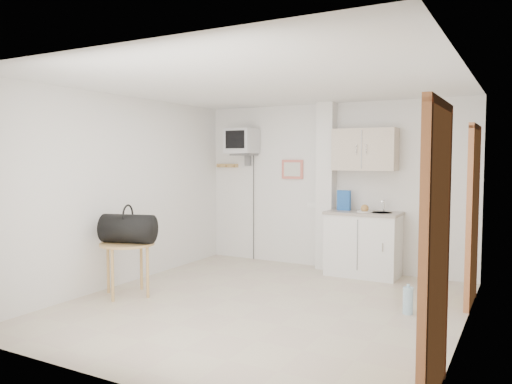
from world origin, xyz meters
The scene contains 7 objects.
ground centered at (0.00, 0.00, 0.00)m, with size 4.50×4.50×0.00m, color beige.
room_envelope centered at (0.24, 0.09, 1.54)m, with size 4.24×4.54×2.55m.
kitchenette centered at (0.57, 2.00, 0.80)m, with size 1.03×0.58×2.10m.
crt_television centered at (-1.45, 2.02, 1.94)m, with size 0.44×0.45×2.15m.
round_table centered at (-1.65, -0.41, 0.57)m, with size 0.66×0.66×0.65m.
duffel_bag centered at (-1.62, -0.42, 0.83)m, with size 0.70×0.51×0.47m.
water_bottle centered at (1.52, 0.49, 0.15)m, with size 0.11×0.11×0.33m.
Camera 1 is at (2.62, -4.93, 1.69)m, focal length 35.00 mm.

